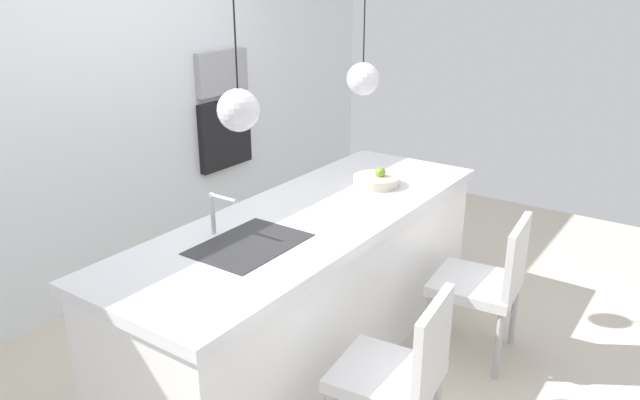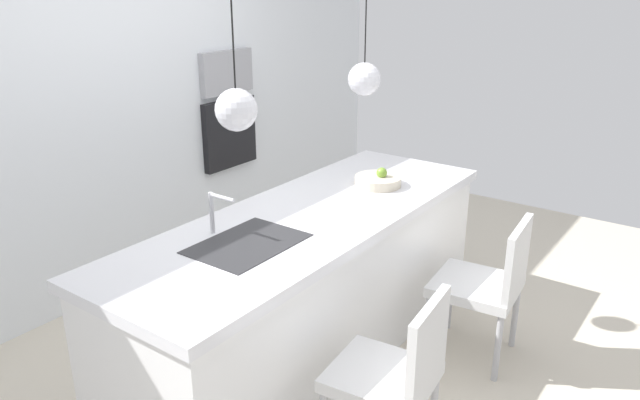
{
  "view_description": "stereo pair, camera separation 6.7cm",
  "coord_description": "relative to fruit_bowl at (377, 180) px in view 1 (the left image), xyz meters",
  "views": [
    {
      "loc": [
        -2.57,
        -1.85,
        2.14
      ],
      "look_at": [
        0.1,
        0.0,
        0.95
      ],
      "focal_mm": 34.17,
      "sensor_mm": 36.0,
      "label": 1
    },
    {
      "loc": [
        -2.53,
        -1.9,
        2.14
      ],
      "look_at": [
        0.1,
        0.0,
        0.95
      ],
      "focal_mm": 34.17,
      "sensor_mm": 36.0,
      "label": 2
    }
  ],
  "objects": [
    {
      "name": "back_wall",
      "position": [
        -0.64,
        1.71,
        0.37
      ],
      "size": [
        6.0,
        0.1,
        2.6
      ],
      "primitive_type": "cube",
      "color": "white",
      "rests_on": "ground"
    },
    {
      "name": "kitchen_island",
      "position": [
        -0.64,
        0.06,
        -0.48
      ],
      "size": [
        2.63,
        0.89,
        0.9
      ],
      "color": "white",
      "rests_on": "ground"
    },
    {
      "name": "pendant_light_left",
      "position": [
        -1.19,
        0.06,
        0.64
      ],
      "size": [
        0.2,
        0.2,
        0.8
      ],
      "color": "silver"
    },
    {
      "name": "pendant_light_right",
      "position": [
        -0.1,
        0.06,
        0.64
      ],
      "size": [
        0.2,
        0.2,
        0.8
      ],
      "color": "silver"
    },
    {
      "name": "oven",
      "position": [
        0.36,
        1.64,
        -0.0
      ],
      "size": [
        0.56,
        0.08,
        0.56
      ],
      "primitive_type": "cube",
      "color": "black",
      "rests_on": "back_wall"
    },
    {
      "name": "chair_near",
      "position": [
        -1.15,
        -0.79,
        -0.43
      ],
      "size": [
        0.47,
        0.49,
        0.89
      ],
      "color": "silver",
      "rests_on": "ground"
    },
    {
      "name": "microwave",
      "position": [
        0.36,
        1.64,
        0.5
      ],
      "size": [
        0.54,
        0.08,
        0.34
      ],
      "primitive_type": "cube",
      "color": "#9E9EA3",
      "rests_on": "back_wall"
    },
    {
      "name": "chair_middle",
      "position": [
        -0.07,
        -0.79,
        -0.44
      ],
      "size": [
        0.5,
        0.51,
        0.88
      ],
      "color": "silver",
      "rests_on": "ground"
    },
    {
      "name": "floor",
      "position": [
        -0.64,
        0.06,
        -0.93
      ],
      "size": [
        6.6,
        6.6,
        0.0
      ],
      "primitive_type": "plane",
      "color": "beige",
      "rests_on": "ground"
    },
    {
      "name": "sink_basin",
      "position": [
        -1.15,
        0.06,
        -0.04
      ],
      "size": [
        0.56,
        0.4,
        0.02
      ],
      "primitive_type": "cube",
      "color": "#2D2D30",
      "rests_on": "kitchen_island"
    },
    {
      "name": "faucet",
      "position": [
        -1.15,
        0.27,
        0.11
      ],
      "size": [
        0.02,
        0.17,
        0.22
      ],
      "color": "silver",
      "rests_on": "kitchen_island"
    },
    {
      "name": "fruit_bowl",
      "position": [
        0.0,
        0.0,
        0.0
      ],
      "size": [
        0.29,
        0.29,
        0.12
      ],
      "color": "beige",
      "rests_on": "kitchen_island"
    }
  ]
}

